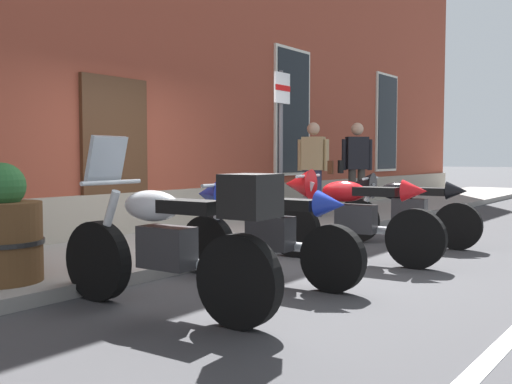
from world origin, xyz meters
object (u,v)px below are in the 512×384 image
motorcycle_black_sport (400,206)px  parking_sign (281,128)px  pedestrian_tan_coat (314,164)px  motorcycle_silver_touring (173,241)px  pedestrian_dark_jacket (357,163)px  motorcycle_red_sport (345,212)px  motorcycle_blue_sport (259,225)px  barrel_planter (3,232)px

motorcycle_black_sport → parking_sign: (-0.51, 1.61, 1.09)m
pedestrian_tan_coat → parking_sign: (-2.04, -0.70, 0.55)m
motorcycle_silver_touring → pedestrian_tan_coat: pedestrian_tan_coat is taller
pedestrian_dark_jacket → motorcycle_black_sport: bearing=-140.9°
motorcycle_red_sport → parking_sign: parking_sign is taller
motorcycle_silver_touring → motorcycle_black_sport: 4.30m
motorcycle_blue_sport → parking_sign: 3.05m
motorcycle_red_sport → barrel_planter: bearing=153.9°
motorcycle_blue_sport → pedestrian_tan_coat: bearing=25.6°
motorcycle_black_sport → barrel_planter: (-4.75, 1.59, 0.01)m
motorcycle_red_sport → pedestrian_tan_coat: size_ratio=1.23×
motorcycle_blue_sport → parking_sign: bearing=30.5°
pedestrian_dark_jacket → barrel_planter: bearing=-178.0°
pedestrian_tan_coat → pedestrian_dark_jacket: size_ratio=0.99×
motorcycle_black_sport → pedestrian_tan_coat: (1.53, 2.32, 0.54)m
motorcycle_blue_sport → motorcycle_black_sport: (2.97, -0.17, -0.01)m
pedestrian_tan_coat → motorcycle_blue_sport: bearing=-154.4°
motorcycle_silver_touring → pedestrian_tan_coat: bearing=21.9°
motorcycle_red_sport → pedestrian_tan_coat: (3.06, 2.31, 0.51)m
motorcycle_black_sport → barrel_planter: 5.01m
motorcycle_silver_touring → motorcycle_red_sport: motorcycle_silver_touring is taller
motorcycle_black_sport → barrel_planter: bearing=161.5°
motorcycle_blue_sport → pedestrian_tan_coat: (4.49, 2.15, 0.53)m
motorcycle_black_sport → pedestrian_tan_coat: size_ratio=1.15×
pedestrian_tan_coat → motorcycle_red_sport: bearing=-143.0°
parking_sign → barrel_planter: 4.37m
motorcycle_silver_touring → barrel_planter: size_ratio=2.04×
motorcycle_red_sport → parking_sign: (1.02, 1.60, 1.05)m
motorcycle_red_sport → motorcycle_black_sport: bearing=-0.4°
barrel_planter → motorcycle_red_sport: bearing=-26.1°
motorcycle_blue_sport → pedestrian_dark_jacket: pedestrian_dark_jacket is taller
motorcycle_red_sport → pedestrian_dark_jacket: bearing=25.7°
parking_sign → pedestrian_tan_coat: bearing=19.1°
motorcycle_blue_sport → motorcycle_silver_touring: bearing=-171.9°
barrel_planter → motorcycle_blue_sport: bearing=-38.5°
pedestrian_dark_jacket → motorcycle_blue_sport: bearing=-162.3°
motorcycle_black_sport → barrel_planter: barrel_planter is taller
motorcycle_black_sport → pedestrian_tan_coat: bearing=56.6°
parking_sign → motorcycle_silver_touring: bearing=-156.6°
motorcycle_red_sport → pedestrian_dark_jacket: 4.23m
motorcycle_black_sport → pedestrian_dark_jacket: 2.95m
motorcycle_silver_touring → motorcycle_blue_sport: motorcycle_silver_touring is taller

